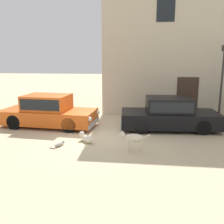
% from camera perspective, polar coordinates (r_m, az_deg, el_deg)
% --- Properties ---
extents(ground_plane, '(80.00, 80.00, 0.00)m').
position_cam_1_polar(ground_plane, '(10.32, -3.47, -5.04)').
color(ground_plane, '#CCB78E').
extents(parked_sedan_nearest, '(4.49, 2.05, 1.44)m').
position_cam_1_polar(parked_sedan_nearest, '(11.68, -14.39, 0.22)').
color(parked_sedan_nearest, '#D15619').
rests_on(parked_sedan_nearest, ground_plane).
extents(parked_sedan_second, '(4.37, 2.01, 1.41)m').
position_cam_1_polar(parked_sedan_second, '(11.11, 12.92, -0.38)').
color(parked_sedan_second, black).
rests_on(parked_sedan_second, ground_plane).
extents(apartment_block, '(12.93, 5.60, 7.97)m').
position_cam_1_polar(apartment_block, '(16.73, 22.56, 14.48)').
color(apartment_block, '#BCB299').
rests_on(apartment_block, ground_plane).
extents(stray_dog_spotted, '(0.81, 0.70, 0.38)m').
position_cam_1_polar(stray_dog_spotted, '(9.33, -5.88, -5.93)').
color(stray_dog_spotted, beige).
rests_on(stray_dog_spotted, ground_plane).
extents(stray_dog_tan, '(1.06, 0.24, 0.68)m').
position_cam_1_polar(stray_dog_tan, '(8.40, 4.72, -5.95)').
color(stray_dog_tan, beige).
rests_on(stray_dog_tan, ground_plane).
extents(stray_cat, '(0.41, 0.57, 0.15)m').
position_cam_1_polar(stray_cat, '(9.09, -11.97, -7.25)').
color(stray_cat, gray).
rests_on(stray_cat, ground_plane).
extents(street_lamp, '(0.22, 0.22, 3.66)m').
position_cam_1_polar(street_lamp, '(13.18, 23.94, 8.14)').
color(street_lamp, '#2D2B28').
rests_on(street_lamp, ground_plane).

